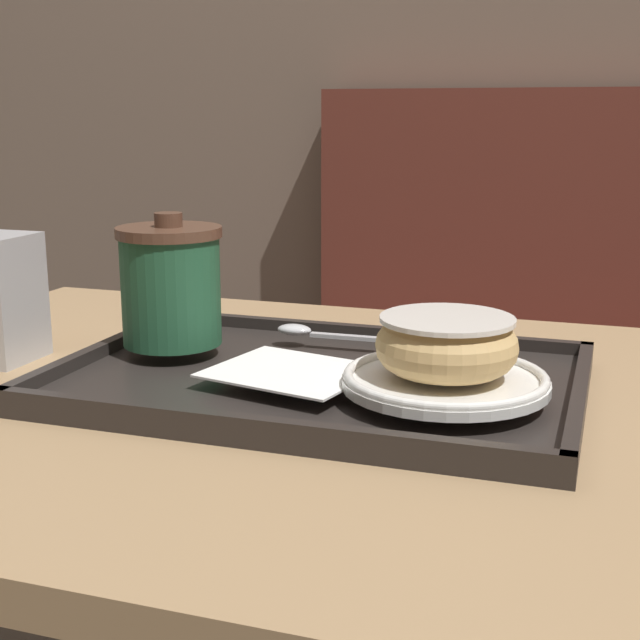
# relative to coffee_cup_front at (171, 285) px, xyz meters

# --- Properties ---
(booth_bench) EXTENTS (1.24, 0.44, 1.00)m
(booth_bench) POSITION_rel_coffee_cup_front_xyz_m (0.46, 0.83, -0.48)
(booth_bench) COLOR brown
(booth_bench) RESTS_ON ground_plane
(cafe_table) EXTENTS (1.06, 0.71, 0.71)m
(cafe_table) POSITION_rel_coffee_cup_front_xyz_m (0.19, -0.04, -0.23)
(cafe_table) COLOR tan
(cafe_table) RESTS_ON ground_plane
(serving_tray) EXTENTS (0.46, 0.31, 0.02)m
(serving_tray) POSITION_rel_coffee_cup_front_xyz_m (0.16, -0.02, -0.07)
(serving_tray) COLOR #282321
(serving_tray) RESTS_ON cafe_table
(napkin_paper) EXTENTS (0.15, 0.14, 0.00)m
(napkin_paper) POSITION_rel_coffee_cup_front_xyz_m (0.14, -0.06, -0.06)
(napkin_paper) COLOR white
(napkin_paper) RESTS_ON serving_tray
(coffee_cup_front) EXTENTS (0.10, 0.10, 0.13)m
(coffee_cup_front) POSITION_rel_coffee_cup_front_xyz_m (0.00, 0.00, 0.00)
(coffee_cup_front) COLOR #235638
(coffee_cup_front) RESTS_ON serving_tray
(plate_with_chocolate_donut) EXTENTS (0.17, 0.17, 0.01)m
(plate_with_chocolate_donut) POSITION_rel_coffee_cup_front_xyz_m (0.28, -0.06, -0.05)
(plate_with_chocolate_donut) COLOR white
(plate_with_chocolate_donut) RESTS_ON serving_tray
(donut_chocolate_glazed) EXTENTS (0.12, 0.12, 0.05)m
(donut_chocolate_glazed) POSITION_rel_coffee_cup_front_xyz_m (0.28, -0.06, -0.02)
(donut_chocolate_glazed) COLOR #DBB270
(donut_chocolate_glazed) RESTS_ON plate_with_chocolate_donut
(spoon) EXTENTS (0.15, 0.02, 0.01)m
(spoon) POSITION_rel_coffee_cup_front_xyz_m (0.12, 0.07, -0.05)
(spoon) COLOR silver
(spoon) RESTS_ON serving_tray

